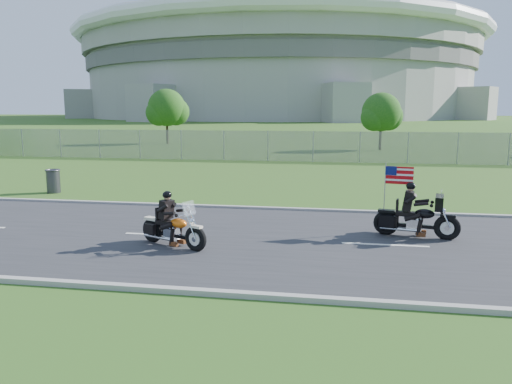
# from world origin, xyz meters

# --- Properties ---
(ground) EXTENTS (420.00, 420.00, 0.00)m
(ground) POSITION_xyz_m (0.00, 0.00, 0.00)
(ground) COLOR #354A17
(ground) RESTS_ON ground
(road) EXTENTS (120.00, 8.00, 0.04)m
(road) POSITION_xyz_m (0.00, 0.00, 0.02)
(road) COLOR #28282B
(road) RESTS_ON ground
(curb_north) EXTENTS (120.00, 0.18, 0.12)m
(curb_north) POSITION_xyz_m (0.00, 4.05, 0.05)
(curb_north) COLOR #9E9B93
(curb_north) RESTS_ON ground
(curb_south) EXTENTS (120.00, 0.18, 0.12)m
(curb_south) POSITION_xyz_m (0.00, -4.05, 0.05)
(curb_south) COLOR #9E9B93
(curb_south) RESTS_ON ground
(fence) EXTENTS (60.00, 0.03, 2.00)m
(fence) POSITION_xyz_m (-5.00, 20.00, 1.00)
(fence) COLOR gray
(fence) RESTS_ON ground
(stadium) EXTENTS (140.40, 140.40, 29.20)m
(stadium) POSITION_xyz_m (-20.00, 170.00, 15.58)
(stadium) COLOR #A3A099
(stadium) RESTS_ON ground
(tree_fence_near) EXTENTS (3.52, 3.28, 4.75)m
(tree_fence_near) POSITION_xyz_m (6.04, 30.04, 2.97)
(tree_fence_near) COLOR #382316
(tree_fence_near) RESTS_ON ground
(tree_fence_mid) EXTENTS (3.96, 3.69, 5.30)m
(tree_fence_mid) POSITION_xyz_m (-13.95, 34.04, 3.30)
(tree_fence_mid) COLOR #382316
(tree_fence_mid) RESTS_ON ground
(motorcycle_lead) EXTENTS (2.03, 1.11, 1.46)m
(motorcycle_lead) POSITION_xyz_m (-1.39, -0.99, 0.47)
(motorcycle_lead) COLOR black
(motorcycle_lead) RESTS_ON ground
(motorcycle_follow) EXTENTS (2.28, 0.94, 1.92)m
(motorcycle_follow) POSITION_xyz_m (4.88, 1.00, 0.53)
(motorcycle_follow) COLOR black
(motorcycle_follow) RESTS_ON ground
(trash_can) EXTENTS (0.62, 0.62, 0.95)m
(trash_can) POSITION_xyz_m (-9.03, 6.08, 0.48)
(trash_can) COLOR #343439
(trash_can) RESTS_ON ground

